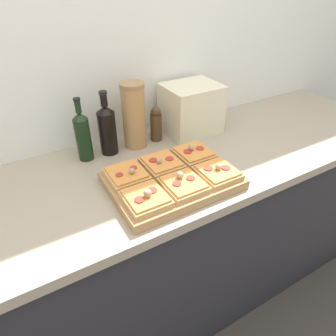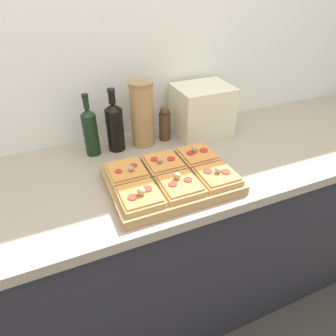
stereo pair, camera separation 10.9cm
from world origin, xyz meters
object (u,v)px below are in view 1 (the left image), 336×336
at_px(cutting_board, 172,181).
at_px(grain_jar_tall, 134,116).
at_px(olive_oil_bottle, 83,135).
at_px(toaster_oven, 191,109).
at_px(wine_bottle, 107,129).
at_px(pepper_mill, 156,124).

xyz_separation_m(cutting_board, grain_jar_tall, (0.01, 0.34, 0.12)).
xyz_separation_m(olive_oil_bottle, grain_jar_tall, (0.23, 0.00, 0.03)).
distance_m(cutting_board, grain_jar_tall, 0.36).
distance_m(olive_oil_bottle, toaster_oven, 0.52).
xyz_separation_m(wine_bottle, grain_jar_tall, (0.12, -0.00, 0.03)).
height_order(cutting_board, wine_bottle, wine_bottle).
height_order(grain_jar_tall, pepper_mill, grain_jar_tall).
bearing_deg(olive_oil_bottle, cutting_board, -57.30).
height_order(wine_bottle, pepper_mill, wine_bottle).
xyz_separation_m(wine_bottle, pepper_mill, (0.23, -0.00, -0.03)).
relative_size(pepper_mill, toaster_oven, 0.58).
bearing_deg(grain_jar_tall, olive_oil_bottle, -180.00).
distance_m(wine_bottle, grain_jar_tall, 0.13).
distance_m(cutting_board, olive_oil_bottle, 0.41).
relative_size(wine_bottle, pepper_mill, 1.70).
height_order(wine_bottle, toaster_oven, wine_bottle).
bearing_deg(wine_bottle, olive_oil_bottle, -180.00).
distance_m(grain_jar_tall, toaster_oven, 0.29).
bearing_deg(pepper_mill, toaster_oven, -0.80).
relative_size(olive_oil_bottle, pepper_mill, 1.65).
bearing_deg(toaster_oven, olive_oil_bottle, 179.71).
distance_m(olive_oil_bottle, pepper_mill, 0.33).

